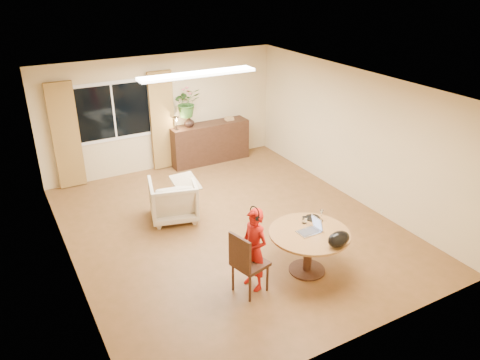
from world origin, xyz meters
The scene contains 24 objects.
floor centered at (0.00, 0.00, 0.00)m, with size 6.50×6.50×0.00m, color brown.
ceiling centered at (0.00, 0.00, 2.60)m, with size 6.50×6.50×0.00m, color white.
wall_back centered at (0.00, 3.25, 1.30)m, with size 5.50×5.50×0.00m, color beige.
wall_left centered at (-2.75, 0.00, 1.30)m, with size 6.50×6.50×0.00m, color beige.
wall_right centered at (2.75, 0.00, 1.30)m, with size 6.50×6.50×0.00m, color beige.
window centered at (-1.10, 3.23, 1.50)m, with size 1.70×0.03×1.30m.
curtain_left centered at (-2.15, 3.15, 1.15)m, with size 0.55×0.08×2.25m, color brown.
curtain_right centered at (-0.05, 3.15, 1.15)m, with size 0.55×0.08×2.25m, color brown.
ceiling_panel centered at (0.00, 1.20, 2.57)m, with size 2.20×0.35×0.05m, color white.
dining_table centered at (0.43, -1.76, 0.55)m, with size 1.23×1.23×0.70m.
dining_chair centered at (-0.59, -1.75, 0.50)m, with size 0.48×0.44×1.00m, color black, non-canonical shape.
child centered at (-0.50, -1.69, 0.64)m, with size 0.31×0.47×1.28m, color red.
laptop centered at (0.41, -1.76, 0.82)m, with size 0.35×0.23×0.23m, color #B7B7BC, non-canonical shape.
tumbler centered at (0.52, -1.50, 0.75)m, with size 0.08×0.08×0.11m, color white, non-canonical shape.
wine_glass centered at (0.79, -1.57, 0.80)m, with size 0.07×0.07×0.20m, color white, non-canonical shape.
pot_lid centered at (0.72, -1.45, 0.72)m, with size 0.23×0.23×0.04m, color white, non-canonical shape.
handbag centered at (0.55, -2.27, 0.82)m, with size 0.36×0.21×0.24m, color black, non-canonical shape.
armchair centered at (-0.77, 0.81, 0.39)m, with size 0.84×0.86×0.78m, color beige.
throw centered at (-0.54, 0.73, 0.80)m, with size 0.45×0.55×0.03m, color beige, non-canonical shape.
sideboard centered at (1.04, 3.01, 0.48)m, with size 1.91×0.47×0.95m, color black.
vase centered at (0.54, 3.01, 1.08)m, with size 0.24×0.24×0.25m, color black.
bouquet centered at (0.50, 3.01, 1.53)m, with size 0.59×0.51×0.66m, color #3A6E29.
book_stack centered at (1.58, 3.01, 1.00)m, with size 0.20×0.15×0.08m, color #95744C, non-canonical shape.
desk_lamp centered at (0.21, 2.96, 1.11)m, with size 0.13×0.13×0.31m, color black, non-canonical shape.
Camera 1 is at (-3.42, -6.55, 4.38)m, focal length 35.00 mm.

